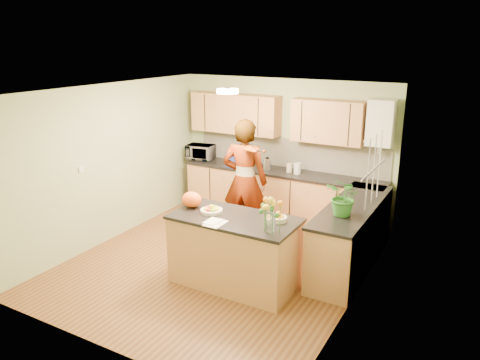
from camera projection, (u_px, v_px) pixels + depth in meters
The scene contains 28 objects.
floor at pixel (218, 263), 6.84m from camera, with size 4.50×4.50×0.00m, color #583219.
ceiling at pixel (216, 90), 6.11m from camera, with size 4.00×4.50×0.02m, color white.
wall_back at pixel (284, 149), 8.35m from camera, with size 4.00×0.02×2.50m, color #92A274.
wall_front at pixel (96, 240), 4.60m from camera, with size 4.00×0.02×2.50m, color #92A274.
wall_left at pixel (110, 163), 7.41m from camera, with size 0.02×4.50×2.50m, color #92A274.
wall_right at pixel (360, 206), 5.54m from camera, with size 0.02×4.50×2.50m, color #92A274.
back_counter at pixel (281, 196), 8.28m from camera, with size 3.64×0.62×0.94m.
right_counter at pixel (352, 236), 6.61m from camera, with size 0.62×2.24×0.94m.
splashback at pixel (289, 153), 8.31m from camera, with size 3.60×0.02×0.52m, color silver.
upper_cabinets at pixel (271, 117), 8.12m from camera, with size 3.20×0.34×0.70m.
boiler at pixel (381, 123), 7.23m from camera, with size 0.40×0.30×0.86m.
window_right at pixel (374, 169), 5.95m from camera, with size 0.01×1.30×1.05m.
light_switch at pixel (81, 169), 6.89m from camera, with size 0.02×0.09×0.09m, color silver.
ceiling_lamp at pixel (228, 91), 6.37m from camera, with size 0.30×0.30×0.07m.
peninsula_island at pixel (235, 251), 6.15m from camera, with size 1.65×0.85×0.95m.
fruit_dish at pixel (211, 209), 6.16m from camera, with size 0.29×0.29×0.10m.
orange_bowl at pixel (278, 217), 5.86m from camera, with size 0.21×0.21×0.12m.
flower_vase at pixel (271, 204), 5.48m from camera, with size 0.28×0.28×0.51m.
orange_bag at pixel (192, 200), 6.35m from camera, with size 0.28×0.24×0.21m, color #FE5D14.
papers at pixel (215, 223), 5.80m from camera, with size 0.21×0.29×0.01m, color white.
violinist at pixel (245, 181), 7.36m from camera, with size 0.73×0.48×1.99m, color tan.
violin at pixel (250, 148), 6.91m from camera, with size 0.61×0.24×0.12m, color #501A05, non-canonical shape.
microwave at pixel (200, 152), 8.90m from camera, with size 0.50×0.34×0.28m, color silver.
blue_box at pixel (235, 158), 8.55m from camera, with size 0.27×0.20×0.22m, color navy.
kettle at pixel (267, 163), 8.20m from camera, with size 0.14×0.14×0.27m.
jar_cream at pixel (289, 168), 8.05m from camera, with size 0.10×0.10×0.15m, color beige.
jar_white at pixel (297, 168), 7.94m from camera, with size 0.12×0.12×0.19m, color silver.
potted_plant at pixel (345, 197), 6.00m from camera, with size 0.46×0.40×0.51m, color #2B6D24.
Camera 1 is at (3.31, -5.24, 3.15)m, focal length 35.00 mm.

